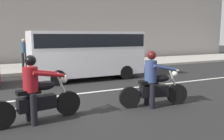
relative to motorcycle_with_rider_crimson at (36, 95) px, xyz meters
name	(u,v)px	position (x,y,z in m)	size (l,w,h in m)	color
ground_plane	(49,105)	(0.52, 1.25, -0.65)	(80.00, 80.00, 0.00)	black
sidewalk_slab	(21,69)	(0.52, 9.25, -0.58)	(40.00, 4.40, 0.14)	#A8A399
lane_marking_stripe	(32,99)	(0.17, 2.15, -0.65)	(18.00, 0.14, 0.01)	silver
motorcycle_with_rider_crimson	(36,95)	(0.00, 0.00, 0.00)	(2.20, 0.76, 1.58)	black
motorcycle_with_rider_denim_blue	(154,84)	(3.21, -0.18, 0.00)	(2.05, 0.79, 1.59)	black
parked_van_white	(87,51)	(3.00, 4.73, 0.63)	(5.10, 1.96, 2.20)	silver
pedestrian_bystander	(24,51)	(0.73, 9.15, 0.48)	(0.34, 0.34, 1.69)	black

